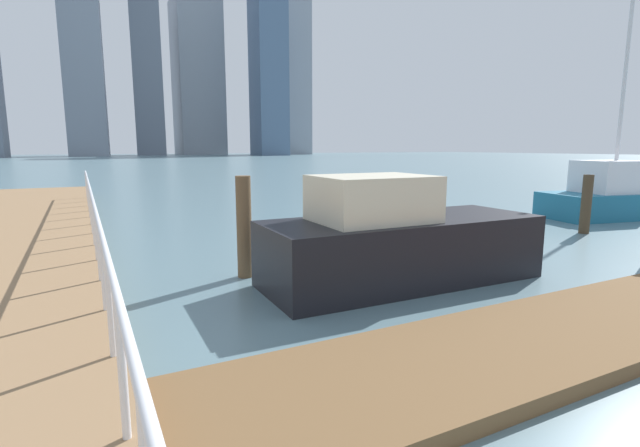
% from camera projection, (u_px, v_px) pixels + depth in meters
% --- Properties ---
extents(ground_plane, '(300.00, 300.00, 0.00)m').
position_uv_depth(ground_plane, '(189.00, 215.00, 16.53)').
color(ground_plane, slate).
extents(boardwalk_railing, '(0.06, 29.17, 1.08)m').
position_uv_depth(boardwalk_railing, '(101.00, 245.00, 5.68)').
color(boardwalk_railing, white).
rests_on(boardwalk_railing, boardwalk).
extents(dock_piling_0, '(0.27, 0.27, 1.65)m').
position_uv_depth(dock_piling_0, '(586.00, 204.00, 12.99)').
color(dock_piling_0, '#473826').
rests_on(dock_piling_0, ground_plane).
extents(dock_piling_4, '(0.28, 0.28, 1.89)m').
position_uv_depth(dock_piling_4, '(244.00, 227.00, 8.59)').
color(dock_piling_4, brown).
rests_on(dock_piling_4, ground_plane).
extents(moored_boat_2, '(5.09, 2.94, 9.16)m').
position_uv_depth(moored_boat_2, '(611.00, 196.00, 15.97)').
color(moored_boat_2, '#1E6B8C').
rests_on(moored_boat_2, ground_plane).
extents(moored_boat_4, '(5.10, 1.94, 1.93)m').
position_uv_depth(moored_boat_4, '(397.00, 242.00, 8.29)').
color(moored_boat_4, black).
rests_on(moored_boat_4, ground_plane).
extents(skyline_tower_2, '(9.86, 10.96, 74.12)m').
position_uv_depth(skyline_tower_2, '(78.00, 2.00, 112.68)').
color(skyline_tower_2, gray).
rests_on(skyline_tower_2, ground_plane).
extents(skyline_tower_4, '(13.56, 13.51, 45.49)m').
position_uv_depth(skyline_tower_4, '(198.00, 79.00, 141.31)').
color(skyline_tower_4, '#8C939E').
rests_on(skyline_tower_4, ground_plane).
extents(skyline_tower_5, '(9.18, 13.80, 48.29)m').
position_uv_depth(skyline_tower_5, '(268.00, 68.00, 129.45)').
color(skyline_tower_5, slate).
rests_on(skyline_tower_5, ground_plane).
extents(skyline_tower_6, '(9.97, 12.98, 47.50)m').
position_uv_depth(skyline_tower_6, '(290.00, 78.00, 146.63)').
color(skyline_tower_6, '#8C939E').
rests_on(skyline_tower_6, ground_plane).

